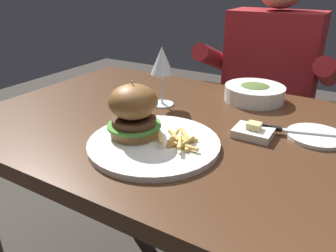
{
  "coord_description": "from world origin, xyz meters",
  "views": [
    {
      "loc": [
        0.28,
        -0.72,
        1.1
      ],
      "look_at": [
        -0.07,
        -0.13,
        0.78
      ],
      "focal_mm": 35.0,
      "sensor_mm": 36.0,
      "label": 1
    }
  ],
  "objects_px": {
    "wine_glass": "(162,63)",
    "soup_bowl": "(254,93)",
    "diner_person": "(265,110)",
    "bread_plate": "(316,136)",
    "main_plate": "(154,143)",
    "burger_sandwich": "(134,110)",
    "butter_dish": "(253,132)",
    "table_knife": "(295,131)"
  },
  "relations": [
    {
      "from": "burger_sandwich",
      "to": "main_plate",
      "type": "bearing_deg",
      "value": -3.71
    },
    {
      "from": "wine_glass",
      "to": "table_knife",
      "type": "xyz_separation_m",
      "value": [
        0.39,
        -0.02,
        -0.12
      ]
    },
    {
      "from": "wine_glass",
      "to": "diner_person",
      "type": "distance_m",
      "value": 0.68
    },
    {
      "from": "soup_bowl",
      "to": "butter_dish",
      "type": "bearing_deg",
      "value": -73.06
    },
    {
      "from": "main_plate",
      "to": "bread_plate",
      "type": "distance_m",
      "value": 0.4
    },
    {
      "from": "butter_dish",
      "to": "table_knife",
      "type": "bearing_deg",
      "value": 32.15
    },
    {
      "from": "burger_sandwich",
      "to": "bread_plate",
      "type": "bearing_deg",
      "value": 32.0
    },
    {
      "from": "wine_glass",
      "to": "bread_plate",
      "type": "bearing_deg",
      "value": -0.63
    },
    {
      "from": "wine_glass",
      "to": "table_knife",
      "type": "distance_m",
      "value": 0.41
    },
    {
      "from": "bread_plate",
      "to": "diner_person",
      "type": "height_order",
      "value": "diner_person"
    },
    {
      "from": "table_knife",
      "to": "butter_dish",
      "type": "xyz_separation_m",
      "value": [
        -0.09,
        -0.05,
        -0.0
      ]
    },
    {
      "from": "diner_person",
      "to": "soup_bowl",
      "type": "bearing_deg",
      "value": -82.84
    },
    {
      "from": "soup_bowl",
      "to": "burger_sandwich",
      "type": "bearing_deg",
      "value": -110.99
    },
    {
      "from": "wine_glass",
      "to": "bread_plate",
      "type": "distance_m",
      "value": 0.46
    },
    {
      "from": "table_knife",
      "to": "diner_person",
      "type": "height_order",
      "value": "diner_person"
    },
    {
      "from": "table_knife",
      "to": "diner_person",
      "type": "relative_size",
      "value": 0.19
    },
    {
      "from": "main_plate",
      "to": "wine_glass",
      "type": "bearing_deg",
      "value": 117.58
    },
    {
      "from": "main_plate",
      "to": "bread_plate",
      "type": "bearing_deg",
      "value": 36.85
    },
    {
      "from": "table_knife",
      "to": "soup_bowl",
      "type": "bearing_deg",
      "value": 129.26
    },
    {
      "from": "table_knife",
      "to": "soup_bowl",
      "type": "relative_size",
      "value": 1.17
    },
    {
      "from": "butter_dish",
      "to": "diner_person",
      "type": "relative_size",
      "value": 0.08
    },
    {
      "from": "table_knife",
      "to": "butter_dish",
      "type": "height_order",
      "value": "butter_dish"
    },
    {
      "from": "wine_glass",
      "to": "soup_bowl",
      "type": "relative_size",
      "value": 0.95
    },
    {
      "from": "main_plate",
      "to": "butter_dish",
      "type": "relative_size",
      "value": 3.32
    },
    {
      "from": "burger_sandwich",
      "to": "diner_person",
      "type": "relative_size",
      "value": 0.11
    },
    {
      "from": "bread_plate",
      "to": "burger_sandwich",
      "type": "bearing_deg",
      "value": -148.0
    },
    {
      "from": "main_plate",
      "to": "table_knife",
      "type": "xyz_separation_m",
      "value": [
        0.27,
        0.22,
        0.01
      ]
    },
    {
      "from": "bread_plate",
      "to": "butter_dish",
      "type": "distance_m",
      "value": 0.15
    },
    {
      "from": "main_plate",
      "to": "bread_plate",
      "type": "xyz_separation_m",
      "value": [
        0.32,
        0.24,
        -0.0
      ]
    },
    {
      "from": "butter_dish",
      "to": "soup_bowl",
      "type": "distance_m",
      "value": 0.27
    },
    {
      "from": "main_plate",
      "to": "burger_sandwich",
      "type": "bearing_deg",
      "value": 176.29
    },
    {
      "from": "burger_sandwich",
      "to": "table_knife",
      "type": "height_order",
      "value": "burger_sandwich"
    },
    {
      "from": "burger_sandwich",
      "to": "table_knife",
      "type": "distance_m",
      "value": 0.4
    },
    {
      "from": "burger_sandwich",
      "to": "soup_bowl",
      "type": "bearing_deg",
      "value": 69.01
    },
    {
      "from": "bread_plate",
      "to": "butter_dish",
      "type": "relative_size",
      "value": 1.51
    },
    {
      "from": "table_knife",
      "to": "diner_person",
      "type": "xyz_separation_m",
      "value": [
        -0.21,
        0.59,
        -0.19
      ]
    },
    {
      "from": "burger_sandwich",
      "to": "diner_person",
      "type": "height_order",
      "value": "diner_person"
    },
    {
      "from": "main_plate",
      "to": "burger_sandwich",
      "type": "xyz_separation_m",
      "value": [
        -0.06,
        0.0,
        0.07
      ]
    },
    {
      "from": "bread_plate",
      "to": "soup_bowl",
      "type": "xyz_separation_m",
      "value": [
        -0.21,
        0.19,
        0.02
      ]
    },
    {
      "from": "diner_person",
      "to": "table_knife",
      "type": "bearing_deg",
      "value": -70.24
    },
    {
      "from": "wine_glass",
      "to": "butter_dish",
      "type": "relative_size",
      "value": 1.92
    },
    {
      "from": "main_plate",
      "to": "table_knife",
      "type": "distance_m",
      "value": 0.35
    }
  ]
}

